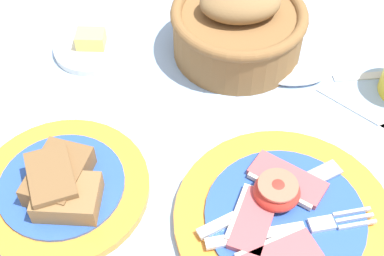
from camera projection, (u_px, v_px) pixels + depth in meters
ground_plane at (225, 225)px, 0.59m from camera, size 3.00×3.00×0.00m
breakfast_plate at (283, 216)px, 0.58m from camera, size 0.24×0.24×0.04m
bread_plate at (62, 186)px, 0.60m from camera, size 0.20×0.20×0.05m
bread_basket at (238, 26)px, 0.74m from camera, size 0.19×0.19×0.11m
butter_dish at (92, 46)px, 0.77m from camera, size 0.11×0.11×0.03m
teaspoon_by_saucer at (318, 78)px, 0.73m from camera, size 0.19×0.08×0.01m
teaspoon_near_cup at (305, 77)px, 0.73m from camera, size 0.18×0.11×0.01m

